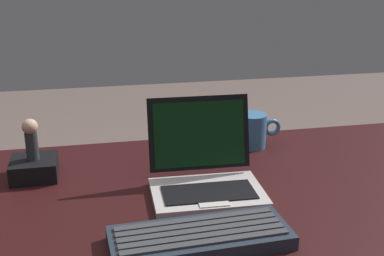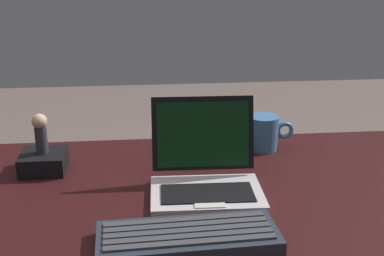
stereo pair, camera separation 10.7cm
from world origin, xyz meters
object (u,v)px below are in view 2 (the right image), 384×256
object	(u,v)px
figurine_stand	(44,162)
coffee_mug	(264,133)
external_keyboard	(188,237)
laptop_front	(206,174)
figurine	(40,131)

from	to	relation	value
figurine_stand	coffee_mug	size ratio (longest dim) A/B	0.85
external_keyboard	figurine_stand	distance (m)	0.48
laptop_front	figurine	xyz separation A→B (m)	(-0.38, 0.15, 0.06)
figurine	coffee_mug	bearing A→B (deg)	9.03
laptop_front	coffee_mug	bearing A→B (deg)	51.88
laptop_front	figurine	size ratio (longest dim) A/B	2.51
laptop_front	figurine_stand	distance (m)	0.40
external_keyboard	coffee_mug	bearing A→B (deg)	61.60
laptop_front	coffee_mug	size ratio (longest dim) A/B	1.98
coffee_mug	figurine	bearing A→B (deg)	-170.97
figurine_stand	figurine	world-z (taller)	figurine
laptop_front	external_keyboard	bearing A→B (deg)	-105.18
figurine_stand	coffee_mug	world-z (taller)	coffee_mug
laptop_front	external_keyboard	xyz separation A→B (m)	(-0.06, -0.22, -0.03)
external_keyboard	coffee_mug	distance (m)	0.52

